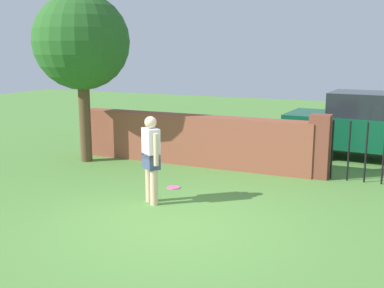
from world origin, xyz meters
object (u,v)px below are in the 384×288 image
tree (81,43)px  frisbee_pink (173,187)px  person (151,156)px  car (370,126)px

tree → frisbee_pink: (3.08, -1.23, -2.94)m
person → frisbee_pink: person is taller
person → frisbee_pink: bearing=-48.5°
car → frisbee_pink: 5.66m
person → car: 6.40m
frisbee_pink → car: bearing=51.8°
frisbee_pink → tree: bearing=158.1°
frisbee_pink → person: bearing=-86.3°
tree → frisbee_pink: size_ratio=15.34×
car → frisbee_pink: size_ratio=15.93×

